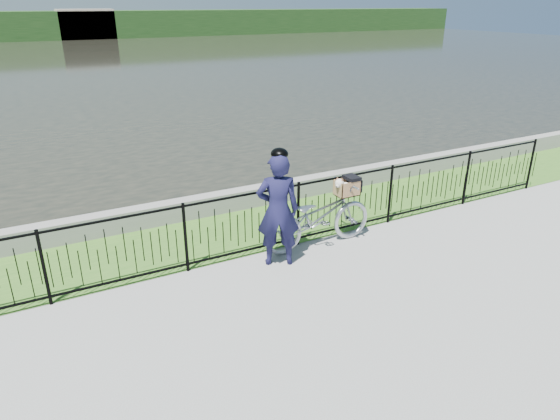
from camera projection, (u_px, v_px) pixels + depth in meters
ground at (293, 304)px, 7.00m from camera, size 120.00×120.00×0.00m
grass_strip at (223, 234)px, 9.12m from camera, size 60.00×2.00×0.01m
water at (54, 64)px, 33.87m from camera, size 120.00×120.00×0.00m
quay_wall at (204, 206)px, 9.86m from camera, size 60.00×0.30×0.40m
fence at (245, 225)px, 8.09m from camera, size 14.00×0.06×1.15m
far_treeline at (27, 26)px, 55.27m from camera, size 120.00×6.00×3.00m
far_building_right at (86, 24)px, 56.62m from camera, size 6.00×3.00×3.20m
bicycle_rig at (318, 216)px, 8.49m from camera, size 2.07×0.72×1.19m
cyclist at (278, 209)px, 7.76m from camera, size 0.79×0.66×1.91m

